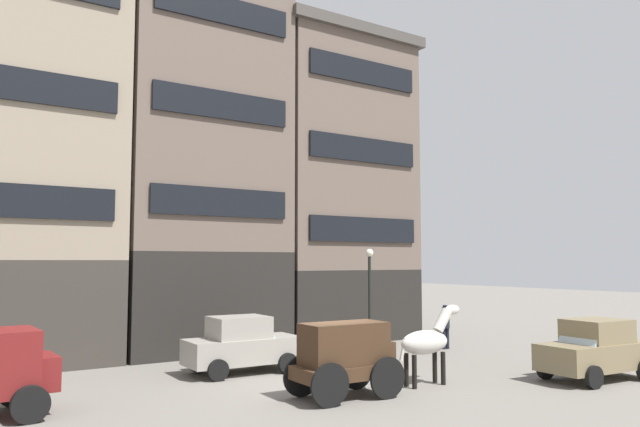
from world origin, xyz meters
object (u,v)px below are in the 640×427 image
object	(u,v)px
sedan_dark	(595,350)
streetlamp_curbside	(370,285)
cargo_wagon	(346,354)
pedestrian_officer	(445,325)
draft_horse	(427,341)
sedan_light	(242,345)

from	to	relation	value
sedan_dark	streetlamp_curbside	size ratio (longest dim) A/B	0.92
sedan_dark	cargo_wagon	bearing A→B (deg)	163.96
pedestrian_officer	streetlamp_curbside	size ratio (longest dim) A/B	0.44
draft_horse	sedan_dark	distance (m)	5.38
cargo_wagon	sedan_dark	bearing A→B (deg)	-16.04
cargo_wagon	sedan_light	distance (m)	4.79
streetlamp_curbside	cargo_wagon	bearing A→B (deg)	-132.56
sedan_dark	sedan_light	distance (m)	11.05
sedan_light	streetlamp_curbside	xyz separation A→B (m)	(6.37, 1.39, 1.76)
cargo_wagon	sedan_light	xyz separation A→B (m)	(-0.75, 4.72, -0.23)
streetlamp_curbside	draft_horse	bearing A→B (deg)	-113.54
sedan_light	sedan_dark	bearing A→B (deg)	-39.12
draft_horse	pedestrian_officer	distance (m)	7.59
sedan_dark	pedestrian_officer	bearing A→B (deg)	83.19
draft_horse	pedestrian_officer	bearing A→B (deg)	40.92
pedestrian_officer	sedan_dark	bearing A→B (deg)	-96.81
sedan_light	pedestrian_officer	distance (m)	9.44
pedestrian_officer	streetlamp_curbside	world-z (taller)	streetlamp_curbside
pedestrian_officer	sedan_light	bearing A→B (deg)	-178.52
draft_horse	sedan_dark	size ratio (longest dim) A/B	0.62
sedan_dark	pedestrian_officer	xyz separation A→B (m)	(0.86, 7.22, 0.07)
sedan_light	pedestrian_officer	bearing A→B (deg)	1.48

